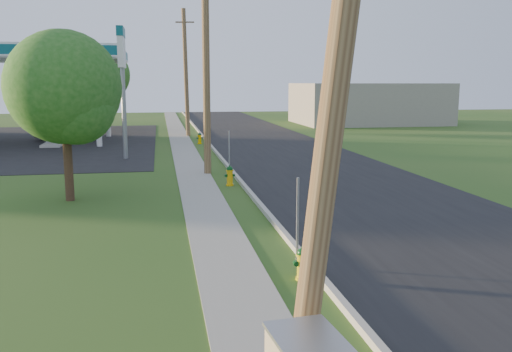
{
  "coord_description": "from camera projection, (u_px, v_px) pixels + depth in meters",
  "views": [
    {
      "loc": [
        -2.66,
        -6.97,
        4.01
      ],
      "look_at": [
        0.0,
        8.0,
        1.4
      ],
      "focal_mm": 38.0,
      "sensor_mm": 36.0,
      "label": 1
    }
  ],
  "objects": [
    {
      "name": "road",
      "position": [
        376.0,
        203.0,
        18.38
      ],
      "size": [
        8.0,
        120.0,
        0.02
      ],
      "primitive_type": "cube",
      "color": "black",
      "rests_on": "ground"
    },
    {
      "name": "curb",
      "position": [
        260.0,
        205.0,
        17.68
      ],
      "size": [
        0.15,
        120.0,
        0.15
      ],
      "primitive_type": "cube",
      "color": "#A19E93",
      "rests_on": "ground"
    },
    {
      "name": "sidewalk",
      "position": [
        207.0,
        209.0,
        17.39
      ],
      "size": [
        1.5,
        120.0,
        0.03
      ],
      "primitive_type": "cube",
      "color": "gray",
      "rests_on": "ground"
    },
    {
      "name": "utility_pole_near",
      "position": [
        344.0,
        11.0,
        6.02
      ],
      "size": [
        1.4,
        0.32,
        9.48
      ],
      "color": "brown",
      "rests_on": "ground"
    },
    {
      "name": "utility_pole_mid",
      "position": [
        206.0,
        61.0,
        23.46
      ],
      "size": [
        1.4,
        0.32,
        9.8
      ],
      "color": "brown",
      "rests_on": "ground"
    },
    {
      "name": "utility_pole_far",
      "position": [
        186.0,
        73.0,
        40.95
      ],
      "size": [
        1.4,
        0.32,
        9.5
      ],
      "color": "brown",
      "rests_on": "ground"
    },
    {
      "name": "sign_post_near",
      "position": [
        298.0,
        223.0,
        11.85
      ],
      "size": [
        0.05,
        0.04,
        2.0
      ],
      "primitive_type": "cube",
      "color": "gray",
      "rests_on": "ground"
    },
    {
      "name": "sign_post_mid",
      "position": [
        229.0,
        154.0,
        23.3
      ],
      "size": [
        0.05,
        0.04,
        2.0
      ],
      "primitive_type": "cube",
      "color": "gray",
      "rests_on": "ground"
    },
    {
      "name": "sign_post_far",
      "position": [
        205.0,
        130.0,
        35.14
      ],
      "size": [
        0.05,
        0.04,
        2.0
      ],
      "primitive_type": "cube",
      "color": "gray",
      "rests_on": "ground"
    },
    {
      "name": "fuel_pump_ne",
      "position": [
        54.0,
        134.0,
        35.25
      ],
      "size": [
        1.2,
        3.2,
        1.9
      ],
      "color": "#A19E93",
      "rests_on": "ground"
    },
    {
      "name": "fuel_pump_se",
      "position": [
        64.0,
        129.0,
        39.13
      ],
      "size": [
        1.2,
        3.2,
        1.9
      ],
      "color": "#A19E93",
      "rests_on": "ground"
    },
    {
      "name": "price_pylon",
      "position": [
        122.0,
        55.0,
        28.04
      ],
      "size": [
        0.34,
        2.04,
        6.85
      ],
      "color": "gray",
      "rests_on": "ground"
    },
    {
      "name": "distant_building",
      "position": [
        368.0,
        103.0,
        54.34
      ],
      "size": [
        14.0,
        10.0,
        4.0
      ],
      "primitive_type": "cube",
      "color": "gray",
      "rests_on": "ground"
    },
    {
      "name": "tree_verge",
      "position": [
        67.0,
        92.0,
        18.09
      ],
      "size": [
        3.82,
        3.82,
        5.79
      ],
      "color": "#332417",
      "rests_on": "ground"
    },
    {
      "name": "tree_lot",
      "position": [
        104.0,
        77.0,
        47.25
      ],
      "size": [
        4.67,
        4.67,
        7.07
      ],
      "color": "#332417",
      "rests_on": "ground"
    },
    {
      "name": "hydrant_near",
      "position": [
        302.0,
        264.0,
        11.14
      ],
      "size": [
        0.36,
        0.32,
        0.71
      ],
      "color": "yellow",
      "rests_on": "ground"
    },
    {
      "name": "hydrant_mid",
      "position": [
        230.0,
        176.0,
        21.41
      ],
      "size": [
        0.42,
        0.38,
        0.82
      ],
      "color": "#DFA50D",
      "rests_on": "ground"
    },
    {
      "name": "hydrant_far",
      "position": [
        200.0,
        138.0,
        36.19
      ],
      "size": [
        0.4,
        0.36,
        0.78
      ],
      "color": "#FFBA00",
      "rests_on": "ground"
    },
    {
      "name": "car_silver",
      "position": [
        66.0,
        130.0,
        38.35
      ],
      "size": [
        4.7,
        2.91,
        1.49
      ],
      "primitive_type": "imported",
      "rotation": [
        0.0,
        0.0,
        1.29
      ],
      "color": "#B6B8BD",
      "rests_on": "ground"
    }
  ]
}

